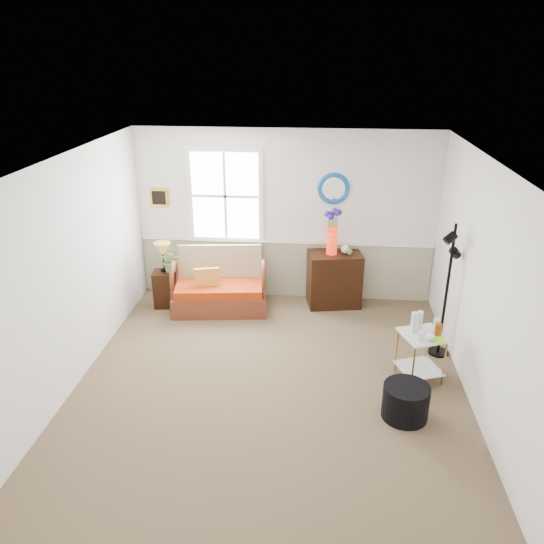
# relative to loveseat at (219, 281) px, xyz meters

# --- Properties ---
(floor) EXTENTS (4.50, 5.00, 0.01)m
(floor) POSITION_rel_loveseat_xyz_m (0.94, -1.93, -0.45)
(floor) COLOR brown
(floor) RESTS_ON ground
(ceiling) EXTENTS (4.50, 5.00, 0.01)m
(ceiling) POSITION_rel_loveseat_xyz_m (0.94, -1.93, 2.15)
(ceiling) COLOR white
(ceiling) RESTS_ON walls
(walls) EXTENTS (4.51, 5.01, 2.60)m
(walls) POSITION_rel_loveseat_xyz_m (0.94, -1.93, 0.85)
(walls) COLOR white
(walls) RESTS_ON floor
(wainscot) EXTENTS (4.46, 0.02, 0.90)m
(wainscot) POSITION_rel_loveseat_xyz_m (0.94, 0.55, 0.00)
(wainscot) COLOR tan
(wainscot) RESTS_ON walls
(chair_rail) EXTENTS (4.46, 0.04, 0.06)m
(chair_rail) POSITION_rel_loveseat_xyz_m (0.94, 0.54, 0.47)
(chair_rail) COLOR white
(chair_rail) RESTS_ON walls
(window) EXTENTS (1.14, 0.06, 1.44)m
(window) POSITION_rel_loveseat_xyz_m (0.04, 0.54, 1.15)
(window) COLOR white
(window) RESTS_ON walls
(picture) EXTENTS (0.28, 0.03, 0.28)m
(picture) POSITION_rel_loveseat_xyz_m (-0.98, 0.55, 1.10)
(picture) COLOR #B2821F
(picture) RESTS_ON walls
(mirror) EXTENTS (0.47, 0.07, 0.47)m
(mirror) POSITION_rel_loveseat_xyz_m (1.64, 0.55, 1.30)
(mirror) COLOR blue
(mirror) RESTS_ON walls
(loveseat) EXTENTS (1.46, 0.93, 0.90)m
(loveseat) POSITION_rel_loveseat_xyz_m (0.00, 0.00, 0.00)
(loveseat) COLOR brown
(loveseat) RESTS_ON floor
(throw_pillow) EXTENTS (0.39, 0.18, 0.38)m
(throw_pillow) POSITION_rel_loveseat_xyz_m (-0.16, -0.08, 0.03)
(throw_pillow) COLOR #CC6603
(throw_pillow) RESTS_ON loveseat
(lamp_stand) EXTENTS (0.35, 0.35, 0.55)m
(lamp_stand) POSITION_rel_loveseat_xyz_m (-0.85, 0.02, -0.17)
(lamp_stand) COLOR black
(lamp_stand) RESTS_ON floor
(table_lamp) EXTENTS (0.29, 0.29, 0.45)m
(table_lamp) POSITION_rel_loveseat_xyz_m (-0.84, 0.05, 0.33)
(table_lamp) COLOR #B37F2B
(table_lamp) RESTS_ON lamp_stand
(potted_plant) EXTENTS (0.33, 0.36, 0.27)m
(potted_plant) POSITION_rel_loveseat_xyz_m (-0.72, 0.05, 0.24)
(potted_plant) COLOR #50873D
(potted_plant) RESTS_ON lamp_stand
(cabinet) EXTENTS (0.85, 0.62, 0.83)m
(cabinet) POSITION_rel_loveseat_xyz_m (1.70, 0.31, -0.03)
(cabinet) COLOR black
(cabinet) RESTS_ON floor
(flower_vase) EXTENTS (0.26, 0.26, 0.68)m
(flower_vase) POSITION_rel_loveseat_xyz_m (1.64, 0.30, 0.72)
(flower_vase) COLOR red
(flower_vase) RESTS_ON cabinet
(side_table) EXTENTS (0.60, 0.60, 0.59)m
(side_table) POSITION_rel_loveseat_xyz_m (2.69, -1.60, -0.15)
(side_table) COLOR #A77F38
(side_table) RESTS_ON floor
(tabletop_items) EXTENTS (0.54, 0.54, 0.25)m
(tabletop_items) POSITION_rel_loveseat_xyz_m (2.73, -1.60, 0.27)
(tabletop_items) COLOR silver
(tabletop_items) RESTS_ON side_table
(floor_lamp) EXTENTS (0.33, 0.33, 1.75)m
(floor_lamp) POSITION_rel_loveseat_xyz_m (3.04, -1.01, 0.43)
(floor_lamp) COLOR black
(floor_lamp) RESTS_ON floor
(ottoman) EXTENTS (0.65, 0.65, 0.38)m
(ottoman) POSITION_rel_loveseat_xyz_m (2.43, -2.35, -0.26)
(ottoman) COLOR black
(ottoman) RESTS_ON floor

